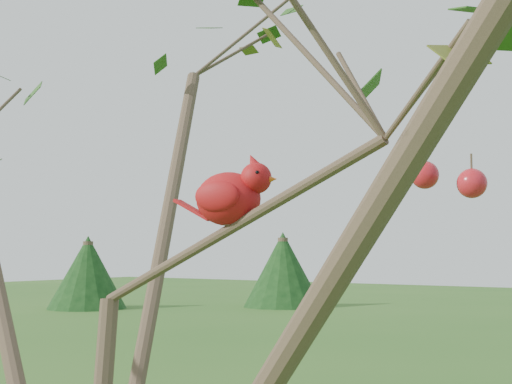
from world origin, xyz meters
TOP-DOWN VIEW (x-y plane):
  - crabapple_tree at (0.03, -0.02)m, footprint 2.35×2.05m
  - cardinal at (0.26, 0.08)m, footprint 0.19×0.11m

SIDE VIEW (x-z plane):
  - crabapple_tree at x=0.03m, z-range 0.65..3.60m
  - cardinal at x=0.26m, z-range 2.07..2.20m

